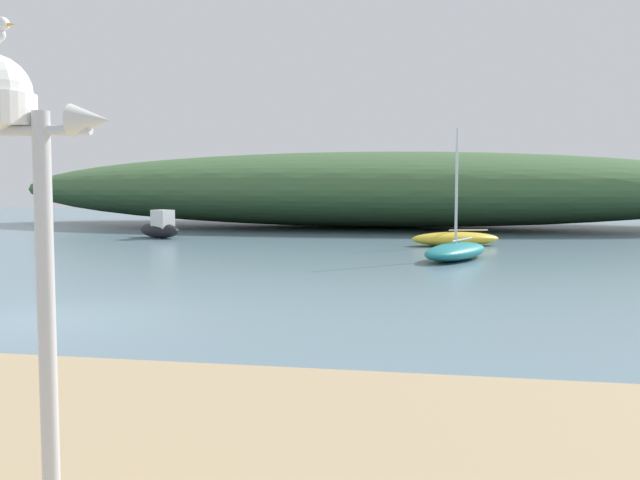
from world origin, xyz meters
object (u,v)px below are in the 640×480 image
object	(u,v)px
sailboat_by_sandbar	(456,251)
motorboat_far_right	(160,228)
mast_structure	(5,135)
sailboat_outer_mooring	(455,239)

from	to	relation	value
sailboat_by_sandbar	motorboat_far_right	size ratio (longest dim) A/B	1.61
mast_structure	sailboat_outer_mooring	xyz separation A→B (m)	(2.92, 26.63, -2.64)
mast_structure	sailboat_by_sandbar	size ratio (longest dim) A/B	0.73
mast_structure	sailboat_outer_mooring	distance (m)	26.92
mast_structure	sailboat_by_sandbar	xyz separation A→B (m)	(2.95, 20.93, -2.64)
sailboat_by_sandbar	sailboat_outer_mooring	bearing A→B (deg)	90.32
sailboat_outer_mooring	motorboat_far_right	size ratio (longest dim) A/B	1.49
sailboat_outer_mooring	motorboat_far_right	world-z (taller)	sailboat_outer_mooring
mast_structure	sailboat_by_sandbar	distance (m)	21.31
sailboat_by_sandbar	sailboat_outer_mooring	distance (m)	5.70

